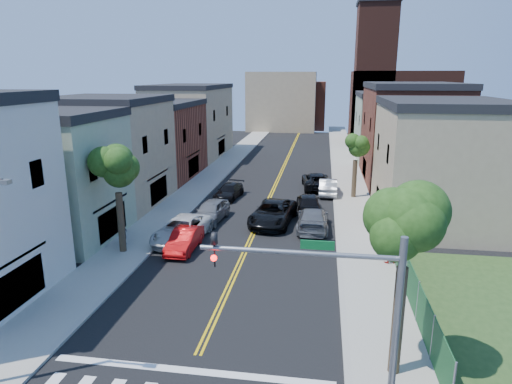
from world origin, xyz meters
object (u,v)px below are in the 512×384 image
at_px(black_car_right, 308,202).
at_px(dark_car_right_far, 316,181).
at_px(red_sedan, 185,240).
at_px(pedestrian_right, 389,249).
at_px(silver_car_right, 328,187).
at_px(white_pickup, 182,230).
at_px(black_car_left, 229,191).
at_px(grey_car_left, 211,211).
at_px(black_suv_lane, 273,213).
at_px(pedestrian_left, 124,233).
at_px(grey_car_right, 313,219).

height_order(black_car_right, dark_car_right_far, dark_car_right_far).
xyz_separation_m(red_sedan, pedestrian_right, (13.14, -0.41, 0.32)).
bearing_deg(silver_car_right, pedestrian_right, 102.84).
bearing_deg(white_pickup, black_car_left, 92.19).
bearing_deg(grey_car_left, black_suv_lane, 7.94).
bearing_deg(red_sedan, dark_car_right_far, 65.70).
height_order(pedestrian_left, pedestrian_right, pedestrian_right).
bearing_deg(grey_car_right, red_sedan, 32.48).
relative_size(grey_car_left, black_car_left, 1.06).
bearing_deg(black_car_right, red_sedan, 46.67).
relative_size(grey_car_right, silver_car_right, 1.17).
bearing_deg(pedestrian_left, red_sedan, -105.89).
relative_size(black_car_right, silver_car_right, 0.99).
bearing_deg(white_pickup, pedestrian_right, -1.59).
bearing_deg(grey_car_left, pedestrian_left, -120.15).
distance_m(white_pickup, grey_car_right, 9.78).
bearing_deg(dark_car_right_far, black_car_right, 79.70).
bearing_deg(red_sedan, silver_car_right, 59.54).
relative_size(black_car_left, pedestrian_left, 2.75).
height_order(grey_car_left, silver_car_right, grey_car_left).
xyz_separation_m(red_sedan, white_pickup, (-0.71, 1.66, 0.10)).
distance_m(red_sedan, pedestrian_left, 4.25).
distance_m(black_suv_lane, pedestrian_left, 11.40).
xyz_separation_m(grey_car_right, black_car_right, (-0.50, 4.62, -0.01)).
distance_m(black_car_left, silver_car_right, 9.73).
bearing_deg(pedestrian_right, black_car_right, -75.02).
xyz_separation_m(grey_car_left, silver_car_right, (9.30, 9.77, -0.05)).
relative_size(red_sedan, dark_car_right_far, 0.75).
xyz_separation_m(white_pickup, pedestrian_right, (13.84, -2.07, 0.23)).
bearing_deg(black_car_left, black_suv_lane, -46.00).
bearing_deg(silver_car_right, black_car_left, 17.49).
xyz_separation_m(grey_car_left, black_car_right, (7.60, 3.87, -0.03)).
bearing_deg(black_car_left, red_sedan, -83.54).
bearing_deg(black_car_right, black_car_left, -27.14).
relative_size(white_pickup, silver_car_right, 1.22).
xyz_separation_m(red_sedan, pedestrian_left, (-4.25, -0.03, 0.28)).
distance_m(grey_car_right, black_suv_lane, 3.26).
height_order(white_pickup, dark_car_right_far, white_pickup).
relative_size(white_pickup, pedestrian_right, 3.29).
bearing_deg(red_sedan, grey_car_right, 33.35).
distance_m(black_car_left, pedestrian_right, 18.65).
distance_m(black_car_left, dark_car_right_far, 9.58).
relative_size(red_sedan, silver_car_right, 0.91).
relative_size(black_suv_lane, pedestrian_left, 3.72).
bearing_deg(black_car_left, dark_car_right_far, 39.44).
xyz_separation_m(white_pickup, black_suv_lane, (5.92, 4.67, 0.06)).
bearing_deg(silver_car_right, black_car_right, 74.35).
distance_m(red_sedan, black_suv_lane, 8.20).
xyz_separation_m(white_pickup, pedestrian_left, (-3.54, -1.69, 0.18)).
height_order(red_sedan, black_car_right, black_car_right).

